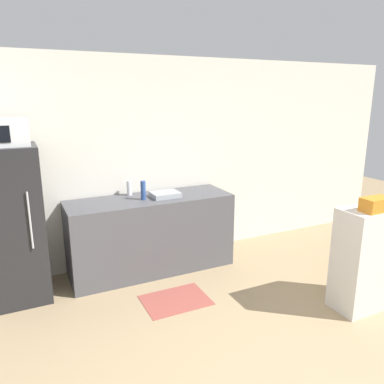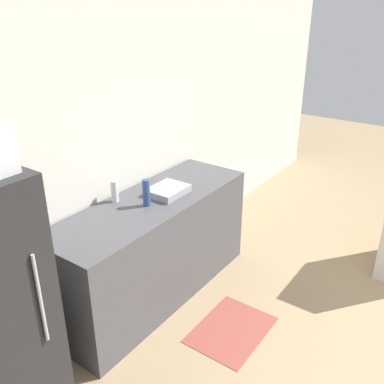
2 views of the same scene
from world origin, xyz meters
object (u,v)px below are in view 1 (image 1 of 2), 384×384
Objects in this scene: bottle_tall at (143,190)px; basket at (376,204)px; bottle_short at (129,188)px; microwave at (0,132)px; refrigerator at (12,226)px.

basket reaches higher than bottle_tall.
bottle_short is at bearing 109.55° from bottle_tall.
basket is (3.14, -1.79, -0.65)m from microwave.
basket is at bearing -48.86° from bottle_short.
refrigerator is at bearing 72.25° from microwave.
refrigerator is at bearing 150.31° from basket.
refrigerator is 7.31× the size of bottle_tall.
basket is (1.71, -1.80, 0.09)m from bottle_tall.
microwave reaches higher than basket.
bottle_tall is 1.23× the size of bottle_short.
refrigerator reaches higher than bottle_short.
microwave is at bearing -107.75° from refrigerator.
microwave reaches higher than refrigerator.
refrigerator is at bearing -179.62° from bottle_tall.
bottle_tall is at bearing 133.52° from basket.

